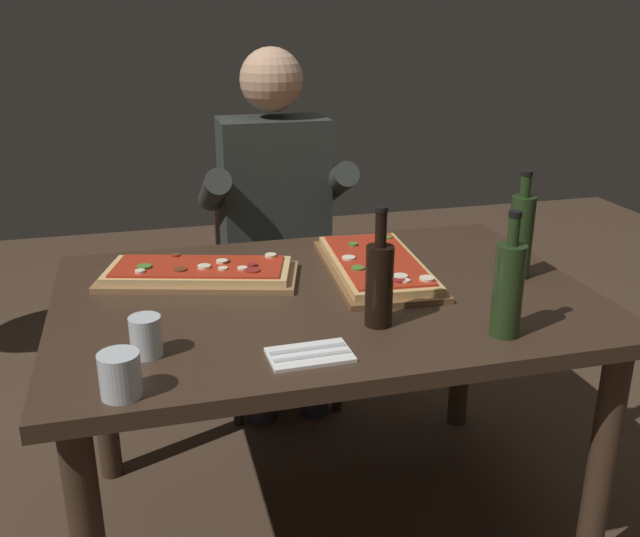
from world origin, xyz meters
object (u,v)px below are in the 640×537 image
at_px(dining_table, 325,325).
at_px(tumbler_far_side, 146,336).
at_px(oil_bottle_amber, 521,234).
at_px(vinegar_bottle_green, 379,282).
at_px(tumbler_near_camera, 120,377).
at_px(seated_diner, 277,217).
at_px(wine_bottle_dark, 508,288).
at_px(pizza_rectangular_front, 199,273).
at_px(diner_chair, 272,272).
at_px(pizza_rectangular_left, 376,266).

distance_m(dining_table, tumbler_far_side, 0.55).
relative_size(dining_table, oil_bottle_amber, 4.65).
bearing_deg(vinegar_bottle_green, tumbler_far_side, -177.55).
distance_m(tumbler_near_camera, tumbler_far_side, 0.17).
relative_size(tumbler_near_camera, tumbler_far_side, 1.00).
relative_size(tumbler_near_camera, seated_diner, 0.07).
distance_m(wine_bottle_dark, vinegar_bottle_green, 0.29).
xyz_separation_m(pizza_rectangular_front, vinegar_bottle_green, (0.38, -0.41, 0.09)).
relative_size(wine_bottle_dark, tumbler_near_camera, 3.28).
height_order(dining_table, diner_chair, diner_chair).
height_order(pizza_rectangular_left, seated_diner, seated_diner).
height_order(pizza_rectangular_left, tumbler_near_camera, tumbler_near_camera).
bearing_deg(pizza_rectangular_front, tumbler_near_camera, -109.29).
bearing_deg(seated_diner, dining_table, -91.59).
relative_size(pizza_rectangular_front, diner_chair, 0.67).
distance_m(wine_bottle_dark, diner_chair, 1.30).
bearing_deg(diner_chair, wine_bottle_dark, -75.59).
bearing_deg(oil_bottle_amber, diner_chair, 121.19).
bearing_deg(wine_bottle_dark, pizza_rectangular_front, 140.21).
relative_size(pizza_rectangular_front, wine_bottle_dark, 1.98).
xyz_separation_m(pizza_rectangular_left, vinegar_bottle_green, (-0.11, -0.34, 0.09)).
distance_m(oil_bottle_amber, tumbler_near_camera, 1.14).
height_order(wine_bottle_dark, oil_bottle_amber, oil_bottle_amber).
distance_m(pizza_rectangular_left, diner_chair, 0.81).
bearing_deg(diner_chair, tumbler_near_camera, -113.10).
bearing_deg(pizza_rectangular_left, oil_bottle_amber, -19.91).
relative_size(diner_chair, seated_diner, 0.65).
height_order(vinegar_bottle_green, tumbler_far_side, vinegar_bottle_green).
relative_size(oil_bottle_amber, tumbler_far_side, 3.35).
bearing_deg(wine_bottle_dark, tumbler_near_camera, -176.15).
height_order(vinegar_bottle_green, seated_diner, seated_diner).
bearing_deg(wine_bottle_dark, diner_chair, 104.41).
bearing_deg(wine_bottle_dark, pizza_rectangular_left, 107.77).
distance_m(oil_bottle_amber, seated_diner, 0.93).
bearing_deg(vinegar_bottle_green, tumbler_near_camera, -162.63).
xyz_separation_m(wine_bottle_dark, diner_chair, (-0.31, 1.21, -0.37)).
relative_size(pizza_rectangular_left, tumbler_near_camera, 6.12).
distance_m(oil_bottle_amber, diner_chair, 1.09).
bearing_deg(tumbler_near_camera, diner_chair, 66.90).
bearing_deg(vinegar_bottle_green, seated_diner, 92.93).
xyz_separation_m(oil_bottle_amber, vinegar_bottle_green, (-0.48, -0.20, -0.01)).
xyz_separation_m(vinegar_bottle_green, seated_diner, (-0.05, 0.96, -0.11)).
relative_size(dining_table, tumbler_far_side, 15.54).
height_order(pizza_rectangular_front, oil_bottle_amber, oil_bottle_amber).
distance_m(tumbler_near_camera, seated_diner, 1.27).
xyz_separation_m(pizza_rectangular_front, seated_diner, (0.33, 0.55, -0.02)).
bearing_deg(wine_bottle_dark, seated_diner, 105.92).
relative_size(vinegar_bottle_green, diner_chair, 0.33).
xyz_separation_m(oil_bottle_amber, seated_diner, (-0.53, 0.76, -0.12)).
bearing_deg(pizza_rectangular_left, wine_bottle_dark, -72.23).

